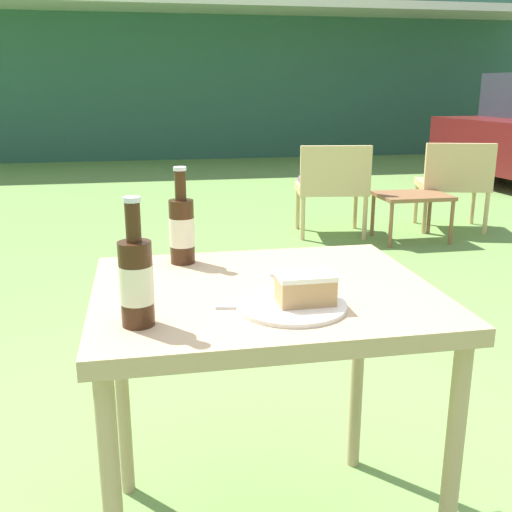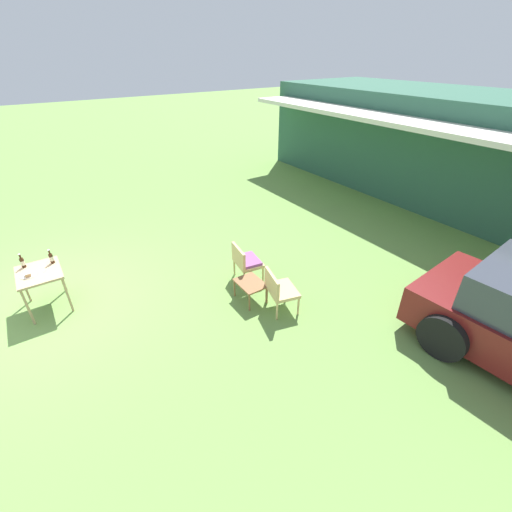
{
  "view_description": "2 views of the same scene",
  "coord_description": "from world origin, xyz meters",
  "px_view_note": "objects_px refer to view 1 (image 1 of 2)",
  "views": [
    {
      "loc": [
        -0.27,
        -1.33,
        1.2
      ],
      "look_at": [
        0.0,
        0.1,
        0.79
      ],
      "focal_mm": 42.0,
      "sensor_mm": 36.0,
      "label": 1
    },
    {
      "loc": [
        5.99,
        0.37,
        3.95
      ],
      "look_at": [
        1.84,
        3.17,
        0.9
      ],
      "focal_mm": 24.0,
      "sensor_mm": 36.0,
      "label": 2
    }
  ],
  "objects_px": {
    "wicker_chair_cushioned": "(332,183)",
    "cola_bottle_near": "(182,229)",
    "garden_side_table": "(412,199)",
    "patio_table": "(264,320)",
    "cola_bottle_far": "(136,280)",
    "wicker_chair_plain": "(454,179)",
    "cake_on_plate": "(299,296)"
  },
  "relations": [
    {
      "from": "garden_side_table",
      "to": "patio_table",
      "type": "xyz_separation_m",
      "value": [
        -1.83,
        -3.06,
        0.32
      ]
    },
    {
      "from": "wicker_chair_cushioned",
      "to": "wicker_chair_plain",
      "type": "distance_m",
      "value": 1.07
    },
    {
      "from": "wicker_chair_plain",
      "to": "patio_table",
      "type": "distance_m",
      "value": 4.05
    },
    {
      "from": "patio_table",
      "to": "cola_bottle_near",
      "type": "height_order",
      "value": "cola_bottle_near"
    },
    {
      "from": "garden_side_table",
      "to": "cola_bottle_far",
      "type": "xyz_separation_m",
      "value": [
        -2.13,
        -3.24,
        0.5
      ]
    },
    {
      "from": "garden_side_table",
      "to": "cola_bottle_near",
      "type": "relative_size",
      "value": 2.12
    },
    {
      "from": "wicker_chair_plain",
      "to": "cake_on_plate",
      "type": "xyz_separation_m",
      "value": [
        -2.28,
        -3.46,
        0.32
      ]
    },
    {
      "from": "wicker_chair_plain",
      "to": "garden_side_table",
      "type": "bearing_deg",
      "value": 42.24
    },
    {
      "from": "patio_table",
      "to": "cake_on_plate",
      "type": "relative_size",
      "value": 3.34
    },
    {
      "from": "wicker_chair_cushioned",
      "to": "cake_on_plate",
      "type": "height_order",
      "value": "cake_on_plate"
    },
    {
      "from": "patio_table",
      "to": "cola_bottle_far",
      "type": "distance_m",
      "value": 0.39
    },
    {
      "from": "garden_side_table",
      "to": "cake_on_plate",
      "type": "height_order",
      "value": "cake_on_plate"
    },
    {
      "from": "wicker_chair_plain",
      "to": "cola_bottle_far",
      "type": "bearing_deg",
      "value": 67.91
    },
    {
      "from": "garden_side_table",
      "to": "wicker_chair_plain",
      "type": "bearing_deg",
      "value": 27.5
    },
    {
      "from": "garden_side_table",
      "to": "cola_bottle_far",
      "type": "bearing_deg",
      "value": -123.28
    },
    {
      "from": "cake_on_plate",
      "to": "cola_bottle_far",
      "type": "bearing_deg",
      "value": -174.05
    },
    {
      "from": "wicker_chair_cushioned",
      "to": "cola_bottle_far",
      "type": "xyz_separation_m",
      "value": [
        -1.54,
        -3.51,
        0.39
      ]
    },
    {
      "from": "garden_side_table",
      "to": "cake_on_plate",
      "type": "relative_size",
      "value": 2.29
    },
    {
      "from": "patio_table",
      "to": "wicker_chair_cushioned",
      "type": "bearing_deg",
      "value": 69.46
    },
    {
      "from": "cake_on_plate",
      "to": "cola_bottle_far",
      "type": "xyz_separation_m",
      "value": [
        -0.34,
        -0.04,
        0.07
      ]
    },
    {
      "from": "patio_table",
      "to": "cola_bottle_near",
      "type": "relative_size",
      "value": 3.09
    },
    {
      "from": "cake_on_plate",
      "to": "cola_bottle_far",
      "type": "relative_size",
      "value": 0.92
    },
    {
      "from": "patio_table",
      "to": "cola_bottle_far",
      "type": "bearing_deg",
      "value": -148.45
    },
    {
      "from": "garden_side_table",
      "to": "patio_table",
      "type": "distance_m",
      "value": 3.58
    },
    {
      "from": "wicker_chair_plain",
      "to": "cola_bottle_far",
      "type": "relative_size",
      "value": 2.89
    },
    {
      "from": "cake_on_plate",
      "to": "cola_bottle_near",
      "type": "relative_size",
      "value": 0.92
    },
    {
      "from": "patio_table",
      "to": "cola_bottle_near",
      "type": "bearing_deg",
      "value": 125.51
    },
    {
      "from": "garden_side_table",
      "to": "cola_bottle_far",
      "type": "height_order",
      "value": "cola_bottle_far"
    },
    {
      "from": "cake_on_plate",
      "to": "cola_bottle_far",
      "type": "distance_m",
      "value": 0.35
    },
    {
      "from": "wicker_chair_cushioned",
      "to": "garden_side_table",
      "type": "xyz_separation_m",
      "value": [
        0.58,
        -0.27,
        -0.11
      ]
    },
    {
      "from": "patio_table",
      "to": "cola_bottle_far",
      "type": "height_order",
      "value": "cola_bottle_far"
    },
    {
      "from": "wicker_chair_cushioned",
      "to": "cola_bottle_near",
      "type": "xyz_separation_m",
      "value": [
        -1.42,
        -3.09,
        0.39
      ]
    }
  ]
}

